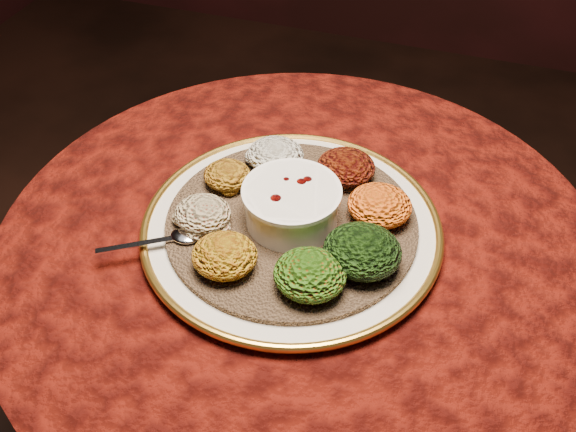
% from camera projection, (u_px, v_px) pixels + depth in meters
% --- Properties ---
extents(table, '(0.96, 0.96, 0.73)m').
position_uv_depth(table, '(299.00, 306.00, 1.13)').
color(table, black).
rests_on(table, ground).
extents(platter, '(0.58, 0.58, 0.02)m').
position_uv_depth(platter, '(291.00, 227.00, 1.00)').
color(platter, beige).
rests_on(platter, table).
extents(injera, '(0.51, 0.51, 0.01)m').
position_uv_depth(injera, '(292.00, 222.00, 0.99)').
color(injera, brown).
rests_on(injera, platter).
extents(stew_bowl, '(0.15, 0.15, 0.06)m').
position_uv_depth(stew_bowl, '(292.00, 203.00, 0.97)').
color(stew_bowl, white).
rests_on(stew_bowl, injera).
extents(spoon, '(0.14, 0.09, 0.01)m').
position_uv_depth(spoon, '(177.00, 237.00, 0.96)').
color(spoon, silver).
rests_on(spoon, injera).
extents(portion_ayib, '(0.10, 0.09, 0.05)m').
position_uv_depth(portion_ayib, '(275.00, 155.00, 1.07)').
color(portion_ayib, beige).
rests_on(portion_ayib, injera).
extents(portion_kitfo, '(0.10, 0.09, 0.05)m').
position_uv_depth(portion_kitfo, '(346.00, 167.00, 1.05)').
color(portion_kitfo, black).
rests_on(portion_kitfo, injera).
extents(portion_tikil, '(0.10, 0.09, 0.05)m').
position_uv_depth(portion_tikil, '(380.00, 205.00, 0.98)').
color(portion_tikil, '#A96B0E').
rests_on(portion_tikil, injera).
extents(portion_gomen, '(0.11, 0.11, 0.05)m').
position_uv_depth(portion_gomen, '(362.00, 251.00, 0.91)').
color(portion_gomen, black).
rests_on(portion_gomen, injera).
extents(portion_mixveg, '(0.10, 0.10, 0.05)m').
position_uv_depth(portion_mixveg, '(310.00, 275.00, 0.88)').
color(portion_mixveg, '#922B09').
rests_on(portion_mixveg, injera).
extents(portion_kik, '(0.09, 0.09, 0.05)m').
position_uv_depth(portion_kik, '(225.00, 256.00, 0.91)').
color(portion_kik, '#AD7F0F').
rests_on(portion_kik, injera).
extents(portion_timatim, '(0.09, 0.08, 0.04)m').
position_uv_depth(portion_timatim, '(203.00, 214.00, 0.97)').
color(portion_timatim, maroon).
rests_on(portion_timatim, injera).
extents(portion_shiro, '(0.08, 0.07, 0.04)m').
position_uv_depth(portion_shiro, '(227.00, 175.00, 1.04)').
color(portion_shiro, '#9F6D13').
rests_on(portion_shiro, injera).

